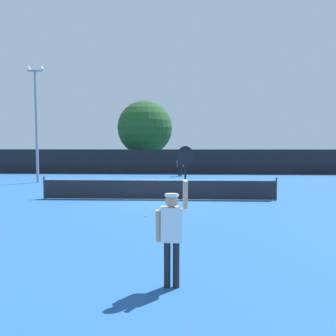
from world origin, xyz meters
name	(u,v)px	position (x,y,z in m)	size (l,w,h in m)	color
ground_plane	(158,199)	(0.00, 0.00, 0.00)	(120.00, 120.00, 0.00)	#235693
tennis_net	(158,189)	(0.00, 0.00, 0.51)	(11.06, 0.08, 1.07)	#232328
perimeter_fence	(170,162)	(0.00, 14.45, 1.10)	(36.12, 0.12, 2.20)	black
player_serving	(172,226)	(0.97, -9.72, 1.12)	(0.67, 0.40, 2.54)	white
player_receiving	(180,165)	(0.92, 11.94, 0.96)	(0.57, 0.23, 1.58)	black
tennis_ball	(146,216)	(-0.17, -3.84, 0.03)	(0.07, 0.07, 0.07)	#CCE033
light_pole	(36,117)	(-8.84, 6.86, 4.49)	(1.18, 0.28, 7.86)	gray
large_tree	(145,128)	(-2.79, 18.94, 4.36)	(5.65, 5.65, 7.19)	brown
parked_car_near	(104,161)	(-7.81, 22.03, 0.78)	(2.48, 4.43, 1.69)	white
parked_car_mid	(260,161)	(9.98, 22.94, 0.78)	(2.39, 4.40, 1.69)	navy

